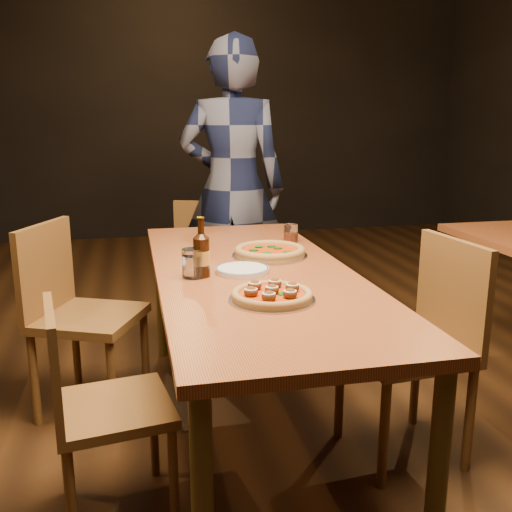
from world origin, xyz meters
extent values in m
plane|color=black|center=(0.00, 0.00, 0.00)|extent=(9.00, 9.00, 0.00)
plane|color=black|center=(0.00, 4.50, 1.50)|extent=(7.00, 0.00, 7.00)
cube|color=maroon|center=(0.00, 0.00, 0.73)|extent=(0.80, 2.00, 0.04)
cylinder|color=#4F3D16|center=(-0.34, -0.94, 0.35)|extent=(0.06, 0.06, 0.71)
cylinder|color=#4F3D16|center=(-0.34, 0.94, 0.35)|extent=(0.06, 0.06, 0.71)
cylinder|color=#4F3D16|center=(0.34, -0.94, 0.35)|extent=(0.06, 0.06, 0.71)
cylinder|color=#4F3D16|center=(0.34, 0.94, 0.35)|extent=(0.06, 0.06, 0.71)
cylinder|color=#4F3D16|center=(1.36, 0.74, 0.35)|extent=(0.06, 0.06, 0.71)
cylinder|color=#B7B7BF|center=(-0.02, -0.41, 0.75)|extent=(0.30, 0.30, 0.01)
cylinder|color=#B17749|center=(-0.02, -0.41, 0.76)|extent=(0.28, 0.28, 0.02)
torus|color=#B17749|center=(-0.02, -0.41, 0.77)|extent=(0.28, 0.28, 0.03)
cylinder|color=#B12C0A|center=(-0.02, -0.41, 0.77)|extent=(0.22, 0.22, 0.00)
cylinder|color=#B7B7BF|center=(0.12, 0.22, 0.75)|extent=(0.35, 0.35, 0.01)
cylinder|color=#B17749|center=(0.12, 0.22, 0.77)|extent=(0.32, 0.32, 0.02)
torus|color=#B17749|center=(0.12, 0.22, 0.78)|extent=(0.32, 0.32, 0.04)
cylinder|color=#B12C0A|center=(0.12, 0.22, 0.78)|extent=(0.25, 0.25, 0.00)
cylinder|color=white|center=(-0.05, -0.04, 0.76)|extent=(0.22, 0.22, 0.02)
cylinder|color=black|center=(-0.22, -0.06, 0.83)|extent=(0.06, 0.06, 0.16)
cylinder|color=black|center=(-0.22, -0.06, 0.94)|extent=(0.03, 0.03, 0.08)
cylinder|color=gold|center=(-0.22, -0.06, 0.83)|extent=(0.07, 0.07, 0.06)
cylinder|color=white|center=(-0.26, -0.06, 0.81)|extent=(0.09, 0.09, 0.11)
cylinder|color=#903310|center=(0.30, 0.49, 0.80)|extent=(0.07, 0.07, 0.09)
imported|color=black|center=(0.15, 1.34, 0.93)|extent=(0.77, 0.61, 1.85)
camera|label=1|loc=(-0.48, -2.24, 1.36)|focal=40.00mm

